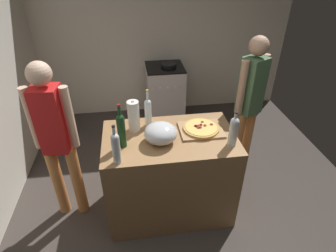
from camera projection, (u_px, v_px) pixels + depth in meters
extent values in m
cube|color=#3F3833|center=(170.00, 160.00, 3.68)|extent=(4.15, 3.41, 0.02)
cube|color=silver|center=(156.00, 31.00, 4.18)|extent=(4.15, 0.10, 2.60)
cube|color=#9E7247|center=(169.00, 174.00, 2.77)|extent=(1.22, 0.73, 0.92)
cube|color=tan|center=(201.00, 130.00, 2.60)|extent=(0.40, 0.32, 0.02)
cylinder|color=tan|center=(201.00, 128.00, 2.59)|extent=(0.34, 0.34, 0.02)
cylinder|color=#EAC660|center=(201.00, 127.00, 2.58)|extent=(0.30, 0.30, 0.00)
cylinder|color=maroon|center=(211.00, 124.00, 2.61)|extent=(0.03, 0.03, 0.01)
cylinder|color=maroon|center=(202.00, 122.00, 2.65)|extent=(0.03, 0.03, 0.01)
cylinder|color=maroon|center=(197.00, 126.00, 2.58)|extent=(0.03, 0.03, 0.01)
cylinder|color=maroon|center=(201.00, 125.00, 2.61)|extent=(0.02, 0.02, 0.01)
cylinder|color=maroon|center=(196.00, 126.00, 2.59)|extent=(0.03, 0.03, 0.01)
cylinder|color=maroon|center=(198.00, 128.00, 2.56)|extent=(0.03, 0.03, 0.01)
cylinder|color=maroon|center=(200.00, 128.00, 2.57)|extent=(0.03, 0.03, 0.01)
cylinder|color=maroon|center=(201.00, 125.00, 2.60)|extent=(0.03, 0.03, 0.01)
cylinder|color=maroon|center=(205.00, 125.00, 2.60)|extent=(0.03, 0.03, 0.01)
cylinder|color=maroon|center=(199.00, 125.00, 2.60)|extent=(0.02, 0.02, 0.01)
cylinder|color=#B2B2B7|center=(161.00, 141.00, 2.46)|extent=(0.12, 0.12, 0.01)
ellipsoid|color=silver|center=(161.00, 133.00, 2.41)|extent=(0.29, 0.29, 0.17)
cylinder|color=white|center=(134.00, 116.00, 2.54)|extent=(0.11, 0.11, 0.30)
cylinder|color=#997551|center=(134.00, 116.00, 2.54)|extent=(0.03, 0.03, 0.30)
cylinder|color=silver|center=(148.00, 114.00, 2.62)|extent=(0.07, 0.07, 0.24)
sphere|color=silver|center=(148.00, 103.00, 2.55)|extent=(0.07, 0.07, 0.07)
cylinder|color=silver|center=(147.00, 96.00, 2.51)|extent=(0.02, 0.02, 0.10)
cylinder|color=gold|center=(147.00, 90.00, 2.48)|extent=(0.02, 0.02, 0.01)
cylinder|color=silver|center=(233.00, 134.00, 2.36)|extent=(0.08, 0.08, 0.23)
sphere|color=silver|center=(235.00, 122.00, 2.29)|extent=(0.08, 0.08, 0.08)
cylinder|color=silver|center=(236.00, 116.00, 2.27)|extent=(0.03, 0.03, 0.06)
cylinder|color=black|center=(236.00, 113.00, 2.25)|extent=(0.03, 0.03, 0.01)
cylinder|color=#143819|center=(122.00, 133.00, 2.33)|extent=(0.07, 0.07, 0.27)
sphere|color=#143819|center=(120.00, 119.00, 2.26)|extent=(0.07, 0.07, 0.07)
cylinder|color=#143819|center=(119.00, 111.00, 2.22)|extent=(0.03, 0.03, 0.10)
cylinder|color=maroon|center=(119.00, 105.00, 2.19)|extent=(0.03, 0.03, 0.01)
cylinder|color=silver|center=(116.00, 150.00, 2.15)|extent=(0.07, 0.07, 0.24)
sphere|color=silver|center=(115.00, 137.00, 2.09)|extent=(0.07, 0.07, 0.07)
cylinder|color=silver|center=(114.00, 131.00, 2.06)|extent=(0.02, 0.02, 0.07)
cylinder|color=black|center=(113.00, 126.00, 2.03)|extent=(0.03, 0.03, 0.01)
cube|color=#B7B7BC|center=(165.00, 94.00, 4.33)|extent=(0.56, 0.56, 0.87)
cube|color=black|center=(165.00, 67.00, 4.09)|extent=(0.56, 0.56, 0.02)
cylinder|color=silver|center=(152.00, 89.00, 3.93)|extent=(0.04, 0.02, 0.04)
cylinder|color=silver|center=(160.00, 88.00, 3.94)|extent=(0.04, 0.02, 0.04)
cylinder|color=silver|center=(168.00, 88.00, 3.96)|extent=(0.04, 0.02, 0.04)
cylinder|color=silver|center=(175.00, 87.00, 3.97)|extent=(0.04, 0.02, 0.04)
cylinder|color=silver|center=(183.00, 87.00, 3.98)|extent=(0.04, 0.02, 0.04)
cylinder|color=black|center=(169.00, 65.00, 4.08)|extent=(0.23, 0.23, 0.04)
cylinder|color=#D88C4C|center=(58.00, 181.00, 2.75)|extent=(0.11, 0.11, 0.82)
cylinder|color=#D88C4C|center=(77.00, 181.00, 2.76)|extent=(0.11, 0.11, 0.82)
cube|color=red|center=(51.00, 120.00, 2.37)|extent=(0.24, 0.22, 0.61)
cylinder|color=beige|center=(32.00, 119.00, 2.35)|extent=(0.08, 0.08, 0.58)
cylinder|color=beige|center=(70.00, 118.00, 2.37)|extent=(0.08, 0.08, 0.58)
sphere|color=beige|center=(39.00, 74.00, 2.14)|extent=(0.20, 0.20, 0.20)
cylinder|color=#D88C4C|center=(247.00, 139.00, 3.36)|extent=(0.11, 0.11, 0.83)
cylinder|color=#D88C4C|center=(237.00, 144.00, 3.27)|extent=(0.11, 0.11, 0.83)
cube|color=#4C724C|center=(252.00, 86.00, 2.92)|extent=(0.29, 0.28, 0.62)
cylinder|color=tan|center=(262.00, 81.00, 2.99)|extent=(0.08, 0.08, 0.59)
cylinder|color=tan|center=(242.00, 88.00, 2.84)|extent=(0.08, 0.08, 0.59)
sphere|color=tan|center=(259.00, 46.00, 2.69)|extent=(0.20, 0.20, 0.20)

